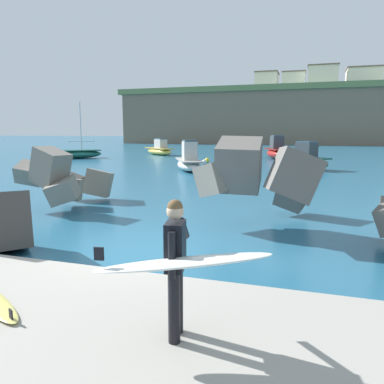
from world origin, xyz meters
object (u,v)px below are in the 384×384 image
at_px(station_building_east, 294,82).
at_px(boat_near_centre, 78,154).
at_px(mooring_buoy_inner, 204,162).
at_px(mooring_buoy_middle, 207,160).
at_px(boat_near_left, 277,151).
at_px(station_building_central, 267,83).
at_px(boat_mid_right, 189,161).
at_px(station_building_west, 363,79).
at_px(surfer_with_board, 177,262).
at_px(station_building_annex, 323,78).
at_px(boat_mid_centre, 159,150).
at_px(boat_mid_left, 303,161).

bearing_deg(station_building_east, boat_near_centre, -106.43).
xyz_separation_m(mooring_buoy_inner, mooring_buoy_middle, (-0.30, 2.05, 0.00)).
xyz_separation_m(boat_near_left, station_building_central, (-8.27, 61.28, 14.34)).
xyz_separation_m(boat_mid_right, station_building_east, (3.64, 71.90, 14.14)).
bearing_deg(station_building_central, station_building_west, -4.48).
bearing_deg(station_building_central, boat_near_left, -82.31).
distance_m(surfer_with_board, boat_mid_right, 22.85).
bearing_deg(station_building_east, boat_mid_right, -92.90).
height_order(boat_mid_right, station_building_annex, station_building_annex).
xyz_separation_m(station_building_west, station_building_east, (-15.78, -1.71, -0.19)).
relative_size(boat_near_left, station_building_east, 0.88).
distance_m(mooring_buoy_middle, station_building_west, 71.00).
bearing_deg(station_building_west, boat_near_centre, -117.91).
relative_size(surfer_with_board, station_building_west, 0.27).
distance_m(boat_mid_centre, station_building_annex, 59.62).
relative_size(mooring_buoy_middle, station_building_east, 0.08).
xyz_separation_m(mooring_buoy_inner, station_building_west, (19.69, 68.55, 14.78)).
height_order(mooring_buoy_middle, station_building_annex, station_building_annex).
relative_size(surfer_with_board, mooring_buoy_middle, 4.82).
relative_size(station_building_central, station_building_annex, 1.06).
bearing_deg(station_building_west, boat_mid_centre, -116.55).
xyz_separation_m(station_building_central, station_building_annex, (13.48, -4.40, 0.18)).
bearing_deg(boat_near_left, boat_mid_centre, 170.24).
relative_size(boat_mid_left, station_building_west, 0.58).
relative_size(boat_near_centre, mooring_buoy_middle, 13.28).
height_order(surfer_with_board, boat_mid_left, boat_mid_left).
bearing_deg(surfer_with_board, mooring_buoy_middle, 104.47).
height_order(boat_mid_centre, station_building_annex, station_building_annex).
relative_size(mooring_buoy_middle, station_building_west, 0.06).
bearing_deg(boat_near_centre, mooring_buoy_middle, -5.68).
distance_m(boat_mid_right, mooring_buoy_middle, 7.15).
bearing_deg(mooring_buoy_inner, station_building_central, 92.37).
relative_size(surfer_with_board, boat_near_centre, 0.36).
xyz_separation_m(boat_near_left, boat_mid_left, (2.76, -10.67, -0.10)).
bearing_deg(mooring_buoy_middle, boat_mid_centre, 132.09).
bearing_deg(boat_near_left, mooring_buoy_inner, -120.64).
height_order(boat_mid_centre, station_building_central, station_building_central).
bearing_deg(mooring_buoy_inner, station_building_east, 86.65).
height_order(boat_mid_centre, boat_mid_right, boat_mid_right).
relative_size(boat_mid_centre, mooring_buoy_inner, 12.24).
height_order(station_building_west, station_building_annex, station_building_annex).
distance_m(boat_near_left, station_building_annex, 58.93).
height_order(surfer_with_board, mooring_buoy_middle, surfer_with_board).
bearing_deg(boat_mid_centre, boat_mid_right, -61.20).
bearing_deg(mooring_buoy_inner, boat_mid_right, -86.91).
relative_size(boat_mid_centre, station_building_west, 0.69).
bearing_deg(mooring_buoy_middle, boat_near_centre, 174.32).
height_order(boat_near_centre, boat_mid_centre, boat_near_centre).
bearing_deg(boat_mid_left, surfer_with_board, -92.19).
xyz_separation_m(boat_mid_right, station_building_central, (-3.19, 75.38, 14.43)).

